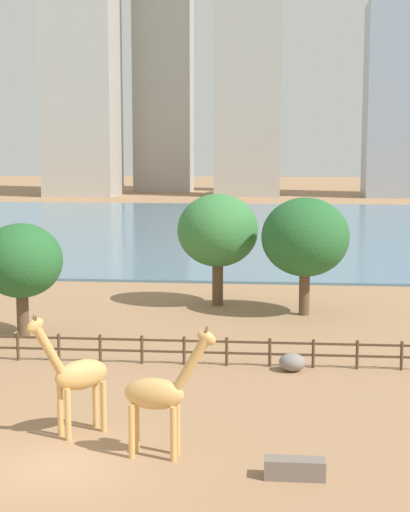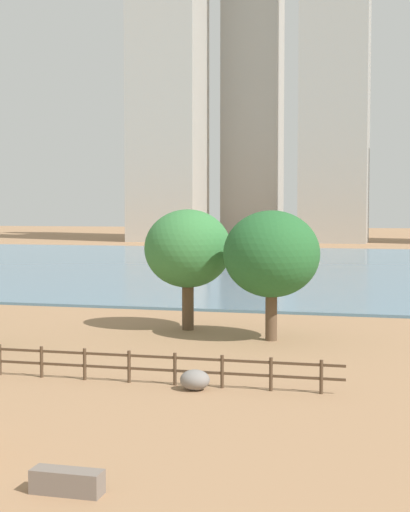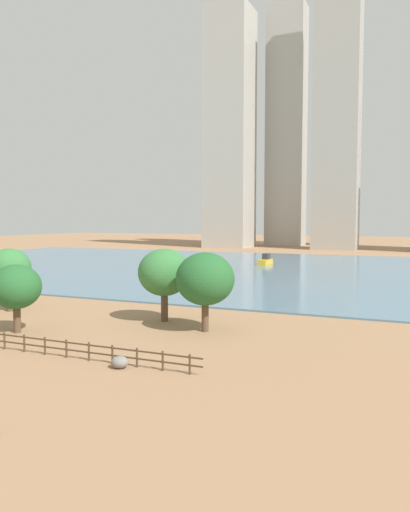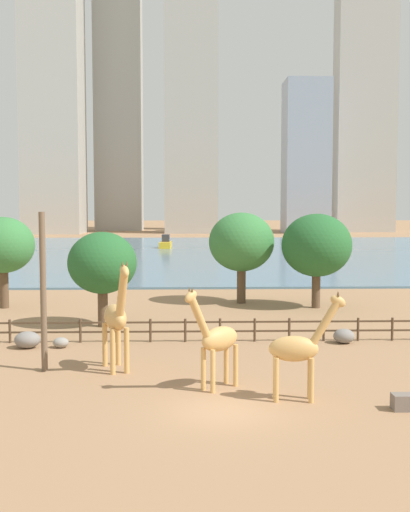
{
  "view_description": "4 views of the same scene",
  "coord_description": "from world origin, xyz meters",
  "px_view_note": "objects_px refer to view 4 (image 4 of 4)",
  "views": [
    {
      "loc": [
        6.62,
        -22.3,
        9.58
      ],
      "look_at": [
        2.25,
        24.42,
        3.32
      ],
      "focal_mm": 55.0,
      "sensor_mm": 36.0,
      "label": 1
    },
    {
      "loc": [
        15.26,
        -17.51,
        7.0
      ],
      "look_at": [
        3.64,
        27.08,
        4.24
      ],
      "focal_mm": 55.0,
      "sensor_mm": 36.0,
      "label": 2
    },
    {
      "loc": [
        25.28,
        -16.0,
        9.83
      ],
      "look_at": [
        3.46,
        34.49,
        5.74
      ],
      "focal_mm": 35.0,
      "sensor_mm": 36.0,
      "label": 3
    },
    {
      "loc": [
        -1.32,
        -23.12,
        7.63
      ],
      "look_at": [
        0.38,
        35.9,
        2.85
      ],
      "focal_mm": 45.0,
      "sensor_mm": 36.0,
      "label": 4
    }
  ],
  "objects_px": {
    "giraffe_young": "(298,349)",
    "giraffe_companion": "(116,318)",
    "tree_left_small": "(317,246)",
    "utility_pole": "(43,292)",
    "tree_right_tall": "(3,246)",
    "giraffe_tall": "(217,339)",
    "boulder_by_pole": "(27,340)",
    "tree_center_broad": "(241,242)",
    "boulder_near_fence": "(61,343)",
    "tree_left_large": "(102,263)",
    "boat_tug": "(166,243)",
    "boulder_small": "(344,336)"
  },
  "relations": [
    {
      "from": "giraffe_young",
      "to": "tree_center_broad",
      "type": "xyz_separation_m",
      "value": [
        -0.09,
        24.75,
        2.65
      ]
    },
    {
      "from": "giraffe_young",
      "to": "tree_left_small",
      "type": "distance_m",
      "value": 23.04
    },
    {
      "from": "utility_pole",
      "to": "giraffe_companion",
      "type": "bearing_deg",
      "value": -0.75
    },
    {
      "from": "giraffe_tall",
      "to": "tree_right_tall",
      "type": "height_order",
      "value": "tree_right_tall"
    },
    {
      "from": "giraffe_tall",
      "to": "boat_tug",
      "type": "xyz_separation_m",
      "value": [
        -4.82,
        83.45,
        -1.12
      ]
    },
    {
      "from": "tree_left_small",
      "to": "giraffe_tall",
      "type": "bearing_deg",
      "value": -111.92
    },
    {
      "from": "boulder_by_pole",
      "to": "tree_center_broad",
      "type": "relative_size",
      "value": 0.2
    },
    {
      "from": "giraffe_tall",
      "to": "boulder_near_fence",
      "type": "distance_m",
      "value": 11.32
    },
    {
      "from": "tree_left_large",
      "to": "boat_tug",
      "type": "xyz_separation_m",
      "value": [
        1.65,
        69.69,
        -3.0
      ]
    },
    {
      "from": "tree_left_small",
      "to": "boat_tug",
      "type": "xyz_separation_m",
      "value": [
        -13.13,
        62.82,
        -3.64
      ]
    },
    {
      "from": "giraffe_companion",
      "to": "giraffe_tall",
      "type": "bearing_deg",
      "value": 35.83
    },
    {
      "from": "boulder_small",
      "to": "giraffe_companion",
      "type": "bearing_deg",
      "value": -155.33
    },
    {
      "from": "giraffe_young",
      "to": "boulder_by_pole",
      "type": "xyz_separation_m",
      "value": [
        -12.79,
        9.49,
        -1.6
      ]
    },
    {
      "from": "tree_left_small",
      "to": "boat_tug",
      "type": "height_order",
      "value": "tree_left_small"
    },
    {
      "from": "boulder_by_pole",
      "to": "tree_right_tall",
      "type": "relative_size",
      "value": 0.2
    },
    {
      "from": "boulder_near_fence",
      "to": "boulder_by_pole",
      "type": "distance_m",
      "value": 1.77
    },
    {
      "from": "utility_pole",
      "to": "boat_tug",
      "type": "xyz_separation_m",
      "value": [
        2.94,
        80.34,
        -2.68
      ]
    },
    {
      "from": "tree_left_large",
      "to": "tree_left_small",
      "type": "bearing_deg",
      "value": 24.93
    },
    {
      "from": "boulder_small",
      "to": "tree_left_small",
      "type": "bearing_deg",
      "value": 85.76
    },
    {
      "from": "giraffe_companion",
      "to": "boulder_near_fence",
      "type": "height_order",
      "value": "giraffe_companion"
    },
    {
      "from": "boulder_near_fence",
      "to": "tree_center_broad",
      "type": "relative_size",
      "value": 0.12
    },
    {
      "from": "boulder_by_pole",
      "to": "tree_center_broad",
      "type": "height_order",
      "value": "tree_center_broad"
    },
    {
      "from": "boulder_near_fence",
      "to": "utility_pole",
      "type": "bearing_deg",
      "value": -87.76
    },
    {
      "from": "utility_pole",
      "to": "tree_right_tall",
      "type": "height_order",
      "value": "utility_pole"
    },
    {
      "from": "tree_right_tall",
      "to": "tree_center_broad",
      "type": "bearing_deg",
      "value": 6.03
    },
    {
      "from": "giraffe_companion",
      "to": "boat_tug",
      "type": "xyz_separation_m",
      "value": [
        -0.36,
        80.38,
        -1.48
      ]
    },
    {
      "from": "tree_right_tall",
      "to": "boat_tug",
      "type": "relative_size",
      "value": 1.29
    },
    {
      "from": "boulder_near_fence",
      "to": "tree_right_tall",
      "type": "height_order",
      "value": "tree_right_tall"
    },
    {
      "from": "boulder_small",
      "to": "boat_tug",
      "type": "distance_m",
      "value": 75.92
    },
    {
      "from": "boulder_near_fence",
      "to": "tree_right_tall",
      "type": "bearing_deg",
      "value": 116.75
    },
    {
      "from": "boulder_by_pole",
      "to": "giraffe_companion",
      "type": "bearing_deg",
      "value": -42.2
    },
    {
      "from": "boulder_near_fence",
      "to": "boat_tug",
      "type": "bearing_deg",
      "value": 87.63
    },
    {
      "from": "giraffe_young",
      "to": "boat_tug",
      "type": "distance_m",
      "value": 85.49
    },
    {
      "from": "tree_center_broad",
      "to": "tree_right_tall",
      "type": "relative_size",
      "value": 1.04
    },
    {
      "from": "boulder_small",
      "to": "boat_tug",
      "type": "bearing_deg",
      "value": 99.27
    },
    {
      "from": "giraffe_companion",
      "to": "boulder_by_pole",
      "type": "distance_m",
      "value": 7.36
    },
    {
      "from": "giraffe_tall",
      "to": "utility_pole",
      "type": "bearing_deg",
      "value": -65.11
    },
    {
      "from": "giraffe_tall",
      "to": "boulder_by_pole",
      "type": "bearing_deg",
      "value": -82.14
    },
    {
      "from": "giraffe_tall",
      "to": "boulder_near_fence",
      "type": "xyz_separation_m",
      "value": [
        -7.95,
        7.86,
        -1.81
      ]
    },
    {
      "from": "boat_tug",
      "to": "utility_pole",
      "type": "bearing_deg",
      "value": 0.4
    },
    {
      "from": "giraffe_tall",
      "to": "tree_right_tall",
      "type": "bearing_deg",
      "value": -98.58
    },
    {
      "from": "boulder_near_fence",
      "to": "tree_left_large",
      "type": "xyz_separation_m",
      "value": [
        1.48,
        5.91,
        3.69
      ]
    },
    {
      "from": "giraffe_young",
      "to": "giraffe_companion",
      "type": "bearing_deg",
      "value": 153.25
    },
    {
      "from": "utility_pole",
      "to": "tree_right_tall",
      "type": "relative_size",
      "value": 1.09
    },
    {
      "from": "boulder_small",
      "to": "tree_left_large",
      "type": "bearing_deg",
      "value": 159.3
    },
    {
      "from": "boulder_near_fence",
      "to": "tree_left_small",
      "type": "height_order",
      "value": "tree_left_small"
    },
    {
      "from": "tree_left_large",
      "to": "tree_left_small",
      "type": "xyz_separation_m",
      "value": [
        14.78,
        6.87,
        0.64
      ]
    },
    {
      "from": "boulder_near_fence",
      "to": "boat_tug",
      "type": "height_order",
      "value": "boat_tug"
    },
    {
      "from": "tree_right_tall",
      "to": "tree_left_small",
      "type": "xyz_separation_m",
      "value": [
        22.99,
        -0.58,
        0.0
      ]
    },
    {
      "from": "utility_pole",
      "to": "boulder_by_pole",
      "type": "bearing_deg",
      "value": 112.43
    }
  ]
}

